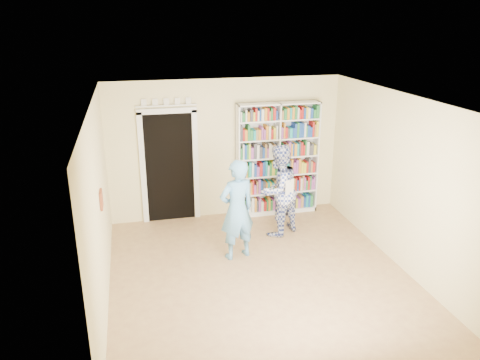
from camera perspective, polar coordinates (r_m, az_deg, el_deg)
The scene contains 11 objects.
floor at distance 7.34m, azimuth 2.47°, elevation -11.64°, with size 5.00×5.00×0.00m, color #956848.
ceiling at distance 6.38m, azimuth 2.82°, elevation 9.61°, with size 5.00×5.00×0.00m, color white.
wall_back at distance 9.05m, azimuth -1.72°, elevation 3.80°, with size 4.50×4.50×0.00m, color #F6E7A9.
wall_left at distance 6.53m, azimuth -16.75°, elevation -3.35°, with size 5.00×5.00×0.00m, color #F6E7A9.
wall_right at distance 7.65m, azimuth 19.06°, elevation -0.25°, with size 5.00×5.00×0.00m, color #F6E7A9.
bookshelf at distance 9.22m, azimuth 4.57°, elevation 2.60°, with size 1.62×0.30×2.23m.
doorway at distance 8.93m, azimuth -8.61°, elevation 2.23°, with size 1.10×0.08×2.43m.
wall_art at distance 6.70m, azimuth -16.55°, elevation -2.29°, with size 0.03×0.25×0.25m, color brown.
man_blue at distance 7.52m, azimuth -0.38°, elevation -3.66°, with size 0.61×0.40×1.68m, color #5B9ACB.
man_plaid at distance 8.37m, azimuth 4.68°, elevation -1.27°, with size 0.81×0.63×1.68m, color navy.
paper_sheet at distance 8.16m, azimuth 6.06°, elevation -0.91°, with size 0.20×0.01×0.29m, color white.
Camera 1 is at (-1.76, -6.04, 3.78)m, focal length 35.00 mm.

